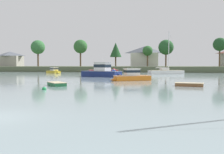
{
  "coord_description": "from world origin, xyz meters",
  "views": [
    {
      "loc": [
        7.93,
        -10.43,
        2.47
      ],
      "look_at": [
        0.93,
        29.48,
        0.54
      ],
      "focal_mm": 39.94,
      "sensor_mm": 36.0,
      "label": 1
    }
  ],
  "objects": [
    {
      "name": "far_shore_bank",
      "position": [
        0.0,
        95.08,
        0.98
      ],
      "size": [
        198.94,
        44.42,
        1.96
      ],
      "primitive_type": "cube",
      "color": "#4C563D",
      "rests_on": "ground"
    },
    {
      "name": "cottage_eastern",
      "position": [
        3.19,
        98.27,
        6.42
      ],
      "size": [
        12.43,
        7.58,
        8.62
      ],
      "color": "silver",
      "rests_on": "far_shore_bank"
    },
    {
      "name": "cruiser_navy",
      "position": [
        -2.66,
        41.09,
        0.69
      ],
      "size": [
        10.22,
        6.39,
        5.62
      ],
      "color": "navy",
      "rests_on": "ground"
    },
    {
      "name": "shore_tree_left",
      "position": [
        -39.79,
        85.37,
        9.78
      ],
      "size": [
        5.71,
        5.71,
        10.75
      ],
      "color": "brown",
      "rests_on": "far_shore_bank"
    },
    {
      "name": "cottage_hillside",
      "position": [
        -57.72,
        93.79,
        5.41
      ],
      "size": [
        11.01,
        7.17,
        6.69
      ],
      "color": "#9E998E",
      "rests_on": "far_shore_bank"
    },
    {
      "name": "shore_tree_far_left",
      "position": [
        30.92,
        86.15,
        9.96
      ],
      "size": [
        4.83,
        4.83,
        10.49
      ],
      "color": "brown",
      "rests_on": "far_shore_bank"
    },
    {
      "name": "sailboat_white",
      "position": [
        10.77,
        60.94,
        0.28
      ],
      "size": [
        10.19,
        6.47,
        12.69
      ],
      "color": "white",
      "rests_on": "ground"
    },
    {
      "name": "cruiser_yellow",
      "position": [
        -22.14,
        60.37,
        0.42
      ],
      "size": [
        6.14,
        5.57,
        3.37
      ],
      "color": "gold",
      "rests_on": "ground"
    },
    {
      "name": "mooring_buoy_green",
      "position": [
        -3.06,
        12.86,
        0.08
      ],
      "size": [
        0.43,
        0.43,
        0.48
      ],
      "color": "#1E8C47",
      "rests_on": "ground"
    },
    {
      "name": "shore_tree_inland_c",
      "position": [
        4.6,
        92.48,
        8.22
      ],
      "size": [
        4.11,
        4.11,
        8.42
      ],
      "color": "brown",
      "rests_on": "far_shore_bank"
    },
    {
      "name": "cruiser_red",
      "position": [
        -6.68,
        62.94,
        0.62
      ],
      "size": [
        10.27,
        5.59,
        5.11
      ],
      "color": "#B2231E",
      "rests_on": "ground"
    },
    {
      "name": "shore_tree_left_mid",
      "position": [
        -22.34,
        87.62,
        9.97
      ],
      "size": [
        5.56,
        5.56,
        10.86
      ],
      "color": "brown",
      "rests_on": "far_shore_bank"
    },
    {
      "name": "shore_tree_inland_a",
      "position": [
        11.8,
        88.18,
        9.32
      ],
      "size": [
        5.84,
        5.84,
        10.32
      ],
      "color": "brown",
      "rests_on": "far_shore_bank"
    },
    {
      "name": "dinghy_green",
      "position": [
        -3.73,
        17.68,
        0.15
      ],
      "size": [
        3.23,
        3.41,
        0.6
      ],
      "color": "#236B3D",
      "rests_on": "ground"
    },
    {
      "name": "cruiser_orange",
      "position": [
        3.83,
        28.92,
        0.47
      ],
      "size": [
        6.67,
        4.7,
        3.62
      ],
      "color": "orange",
      "rests_on": "ground"
    },
    {
      "name": "dinghy_wood",
      "position": [
        11.82,
        19.71,
        0.14
      ],
      "size": [
        3.46,
        2.01,
        0.56
      ],
      "color": "brown",
      "rests_on": "ground"
    },
    {
      "name": "shore_tree_center",
      "position": [
        -8.21,
        90.2,
        8.68
      ],
      "size": [
        4.78,
        4.78,
        9.7
      ],
      "color": "brown",
      "rests_on": "far_shore_bank"
    }
  ]
}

